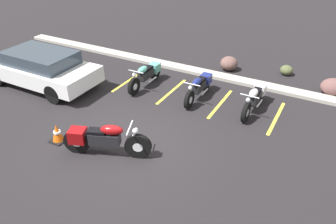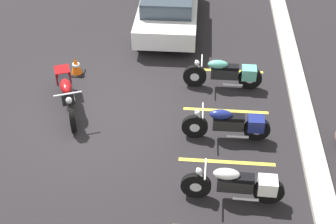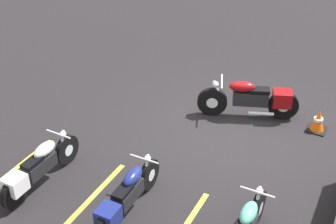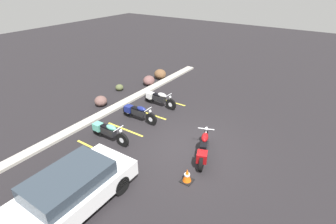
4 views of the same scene
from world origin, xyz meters
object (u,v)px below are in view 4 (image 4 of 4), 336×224
object	(u,v)px
parked_bike_2	(158,98)
landscape_rock_3	(119,87)
parked_bike_1	(138,112)
landscape_rock_1	(101,101)
car_white	(68,192)
traffic_cone	(187,176)
landscape_rock_2	(160,74)
parked_bike_0	(108,131)
motorcycle_maroon_featured	(204,148)
landscape_rock_0	(149,80)

from	to	relation	value
parked_bike_2	landscape_rock_3	distance (m)	3.22
parked_bike_1	landscape_rock_1	distance (m)	2.66
car_white	traffic_cone	bearing A→B (deg)	142.13
parked_bike_1	traffic_cone	world-z (taller)	parked_bike_1
landscape_rock_3	traffic_cone	world-z (taller)	traffic_cone
parked_bike_1	landscape_rock_2	xyz separation A→B (m)	(5.23, 2.42, -0.10)
traffic_cone	landscape_rock_3	bearing A→B (deg)	58.63
parked_bike_0	parked_bike_2	bearing A→B (deg)	91.95
parked_bike_2	traffic_cone	bearing A→B (deg)	-43.33
motorcycle_maroon_featured	traffic_cone	xyz separation A→B (m)	(-1.45, -0.14, -0.24)
car_white	landscape_rock_3	size ratio (longest dim) A/B	8.91
motorcycle_maroon_featured	parked_bike_0	distance (m)	4.10
traffic_cone	car_white	bearing A→B (deg)	142.71
motorcycle_maroon_featured	parked_bike_2	size ratio (longest dim) A/B	1.07
landscape_rock_1	traffic_cone	size ratio (longest dim) A/B	1.32
landscape_rock_1	landscape_rock_3	world-z (taller)	landscape_rock_1
parked_bike_1	motorcycle_maroon_featured	bearing A→B (deg)	-13.37
landscape_rock_0	traffic_cone	size ratio (longest dim) A/B	1.69
landscape_rock_1	traffic_cone	bearing A→B (deg)	-109.68
parked_bike_0	traffic_cone	world-z (taller)	parked_bike_0
parked_bike_0	landscape_rock_3	distance (m)	5.41
parked_bike_0	car_white	xyz separation A→B (m)	(-3.31, -1.79, 0.25)
traffic_cone	parked_bike_2	bearing A→B (deg)	45.39
landscape_rock_0	landscape_rock_2	bearing A→B (deg)	2.30
landscape_rock_2	landscape_rock_1	bearing A→B (deg)	177.41
parked_bike_2	landscape_rock_1	world-z (taller)	parked_bike_2
landscape_rock_2	landscape_rock_3	distance (m)	3.17
landscape_rock_0	landscape_rock_1	size ratio (longest dim) A/B	1.28
parked_bike_1	landscape_rock_2	size ratio (longest dim) A/B	2.51
motorcycle_maroon_featured	parked_bike_2	world-z (taller)	motorcycle_maroon_featured
parked_bike_0	parked_bike_1	world-z (taller)	parked_bike_0
landscape_rock_1	traffic_cone	xyz separation A→B (m)	(-2.43, -6.79, -0.04)
parked_bike_1	landscape_rock_1	world-z (taller)	parked_bike_1
car_white	landscape_rock_1	size ratio (longest dim) A/B	6.36
landscape_rock_3	car_white	bearing A→B (deg)	-145.67
parked_bike_1	landscape_rock_3	size ratio (longest dim) A/B	4.14
parked_bike_0	parked_bike_1	distance (m)	2.04
motorcycle_maroon_featured	landscape_rock_2	world-z (taller)	motorcycle_maroon_featured
motorcycle_maroon_featured	landscape_rock_3	size ratio (longest dim) A/B	4.48
landscape_rock_2	parked_bike_2	bearing A→B (deg)	-145.62
motorcycle_maroon_featured	landscape_rock_0	bearing A→B (deg)	31.49
landscape_rock_1	car_white	bearing A→B (deg)	-140.34
parked_bike_1	car_white	distance (m)	5.66
parked_bike_0	landscape_rock_3	world-z (taller)	parked_bike_0
traffic_cone	motorcycle_maroon_featured	bearing A→B (deg)	5.36
landscape_rock_1	landscape_rock_2	world-z (taller)	landscape_rock_2
parked_bike_0	landscape_rock_2	bearing A→B (deg)	108.36
parked_bike_2	parked_bike_1	bearing A→B (deg)	-85.52
motorcycle_maroon_featured	landscape_rock_3	xyz separation A→B (m)	(3.08, 7.30, -0.29)
parked_bike_1	landscape_rock_2	world-z (taller)	parked_bike_1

